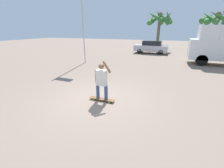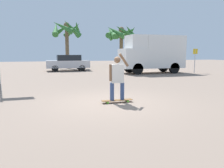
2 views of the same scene
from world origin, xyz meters
TOP-DOWN VIEW (x-y plane):
  - ground_plane at (0.00, 0.00)m, footprint 80.00×80.00m
  - skateboard at (0.25, -0.08)m, footprint 1.09×0.23m
  - person_skateboarder at (0.25, -0.08)m, footprint 0.70×0.22m
  - camper_van at (6.78, 9.70)m, footprint 5.40×2.01m
  - parked_car_silver at (0.15, 14.27)m, footprint 4.02×1.72m
  - palm_tree_near_van at (7.50, 19.72)m, footprint 4.30×4.31m
  - palm_tree_center_background at (0.51, 17.76)m, footprint 3.51×3.69m
  - street_sign at (10.29, 8.73)m, footprint 0.44×0.06m

SIDE VIEW (x-z plane):
  - ground_plane at x=0.00m, z-range 0.00..0.00m
  - skateboard at x=0.25m, z-range 0.03..0.12m
  - parked_car_silver at x=0.15m, z-range 0.03..1.55m
  - person_skateboarder at x=0.25m, z-range 0.13..1.73m
  - street_sign at x=10.29m, z-range 0.31..2.37m
  - camper_van at x=6.78m, z-range 0.14..3.28m
  - palm_tree_center_background at x=0.51m, z-range 1.51..6.77m
  - palm_tree_near_van at x=7.50m, z-range 1.55..6.79m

